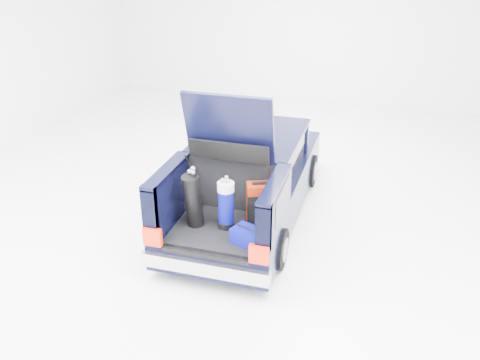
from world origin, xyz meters
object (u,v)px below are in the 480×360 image
(car, at_px, (250,177))
(blue_golf_bag, at_px, (226,205))
(red_suitcase, at_px, (260,204))
(blue_duffel, at_px, (249,237))
(black_golf_bag, at_px, (193,200))

(car, height_order, blue_golf_bag, car)
(red_suitcase, bearing_deg, blue_duffel, -111.44)
(blue_golf_bag, relative_size, blue_duffel, 1.50)
(car, bearing_deg, blue_golf_bag, -87.41)
(blue_golf_bag, distance_m, blue_duffel, 0.60)
(car, height_order, black_golf_bag, car)
(red_suitcase, relative_size, blue_golf_bag, 0.81)
(blue_golf_bag, bearing_deg, black_golf_bag, -179.79)
(red_suitcase, xyz_separation_m, blue_golf_bag, (-0.43, -0.27, 0.06))
(blue_golf_bag, bearing_deg, red_suitcase, 19.60)
(black_golf_bag, xyz_separation_m, blue_duffel, (0.88, -0.23, -0.30))
(red_suitcase, height_order, blue_duffel, red_suitcase)
(blue_golf_bag, bearing_deg, car, 80.36)
(blue_duffel, bearing_deg, car, 126.81)
(red_suitcase, relative_size, blue_duffel, 1.22)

